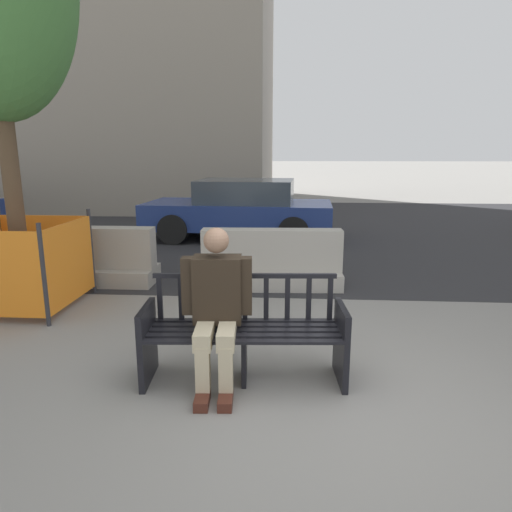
{
  "coord_description": "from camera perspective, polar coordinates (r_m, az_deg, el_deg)",
  "views": [
    {
      "loc": [
        -0.38,
        -3.14,
        1.91
      ],
      "look_at": [
        -0.72,
        1.93,
        0.75
      ],
      "focal_mm": 32.0,
      "sensor_mm": 36.0,
      "label": 1
    }
  ],
  "objects": [
    {
      "name": "jersey_barrier_left",
      "position": [
        7.22,
        -20.25,
        -0.52
      ],
      "size": [
        2.0,
        0.68,
        0.84
      ],
      "color": "#9E998E",
      "rests_on": "ground"
    },
    {
      "name": "street_asphalt",
      "position": [
        12.0,
        5.61,
        3.64
      ],
      "size": [
        120.0,
        12.0,
        0.01
      ],
      "primitive_type": "cube",
      "color": "#28282B",
      "rests_on": "ground"
    },
    {
      "name": "seated_person",
      "position": [
        3.78,
        -4.95,
        -6.05
      ],
      "size": [
        0.59,
        0.74,
        1.31
      ],
      "color": "#2D2319",
      "rests_on": "ground"
    },
    {
      "name": "ground_plane",
      "position": [
        3.7,
        9.72,
        -18.46
      ],
      "size": [
        200.0,
        200.0,
        0.0
      ],
      "primitive_type": "plane",
      "color": "gray"
    },
    {
      "name": "car_sedan_far",
      "position": [
        10.28,
        -1.94,
        5.9
      ],
      "size": [
        4.19,
        2.12,
        1.32
      ],
      "color": "navy",
      "rests_on": "ground"
    },
    {
      "name": "jersey_barrier_centre",
      "position": [
        6.58,
        1.96,
        -0.95
      ],
      "size": [
        2.02,
        0.76,
        0.84
      ],
      "color": "#ADA89E",
      "rests_on": "ground"
    },
    {
      "name": "construction_fence",
      "position": [
        6.37,
        -27.29,
        -0.61
      ],
      "size": [
        1.31,
        1.31,
        1.17
      ],
      "color": "#2D2D33",
      "rests_on": "ground"
    },
    {
      "name": "street_bench",
      "position": [
        3.92,
        -1.48,
        -9.87
      ],
      "size": [
        1.72,
        0.63,
        0.88
      ],
      "color": "black",
      "rests_on": "ground"
    }
  ]
}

